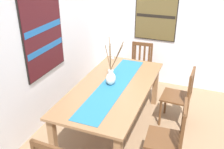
# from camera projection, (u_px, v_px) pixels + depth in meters

# --- Properties ---
(ground_plane) EXTENTS (6.40, 6.40, 0.03)m
(ground_plane) POSITION_uv_depth(u_px,v_px,m) (160.00, 141.00, 3.71)
(ground_plane) COLOR #8E7051
(wall_back) EXTENTS (6.40, 0.12, 2.70)m
(wall_back) POSITION_uv_depth(u_px,v_px,m) (41.00, 36.00, 3.71)
(wall_back) COLOR silver
(wall_back) RESTS_ON ground_plane
(wall_side) EXTENTS (0.12, 6.40, 2.70)m
(wall_side) POSITION_uv_depth(u_px,v_px,m) (187.00, 18.00, 4.67)
(wall_side) COLOR silver
(wall_side) RESTS_ON ground_plane
(dining_table) EXTENTS (2.05, 1.00, 0.75)m
(dining_table) POSITION_uv_depth(u_px,v_px,m) (113.00, 92.00, 3.65)
(dining_table) COLOR #8E6642
(dining_table) RESTS_ON ground_plane
(table_runner) EXTENTS (1.89, 0.36, 0.01)m
(table_runner) POSITION_uv_depth(u_px,v_px,m) (113.00, 86.00, 3.61)
(table_runner) COLOR #236B93
(table_runner) RESTS_ON dining_table
(centerpiece_vase) EXTENTS (0.26, 0.29, 0.66)m
(centerpiece_vase) POSITION_uv_depth(u_px,v_px,m) (111.00, 77.00, 3.59)
(centerpiece_vase) COLOR silver
(centerpiece_vase) RESTS_ON dining_table
(chair_0) EXTENTS (0.45, 0.45, 0.96)m
(chair_0) POSITION_uv_depth(u_px,v_px,m) (169.00, 138.00, 3.00)
(chair_0) COLOR brown
(chair_0) RESTS_ON ground_plane
(chair_1) EXTENTS (0.44, 0.44, 0.92)m
(chair_1) POSITION_uv_depth(u_px,v_px,m) (180.00, 96.00, 3.87)
(chair_1) COLOR brown
(chair_1) RESTS_ON ground_plane
(chair_3) EXTENTS (0.45, 0.45, 0.90)m
(chair_3) POSITION_uv_depth(u_px,v_px,m) (140.00, 66.00, 4.90)
(chair_3) COLOR brown
(chair_3) RESTS_ON ground_plane
(painting_on_back_wall) EXTENTS (0.91, 0.05, 1.20)m
(painting_on_back_wall) POSITION_uv_depth(u_px,v_px,m) (43.00, 34.00, 3.65)
(painting_on_back_wall) COLOR black
(painting_on_side_wall) EXTENTS (0.05, 0.79, 1.11)m
(painting_on_side_wall) POSITION_uv_depth(u_px,v_px,m) (156.00, 11.00, 4.75)
(painting_on_side_wall) COLOR black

